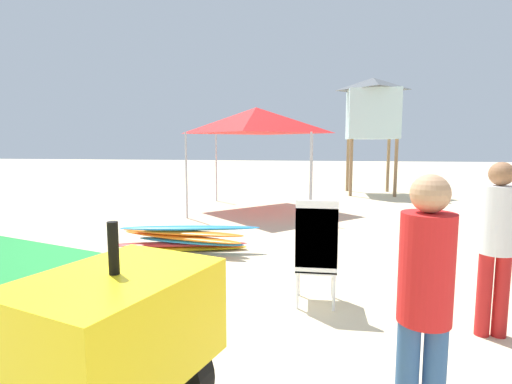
{
  "coord_description": "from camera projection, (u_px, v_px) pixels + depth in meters",
  "views": [
    {
      "loc": [
        1.31,
        -3.58,
        1.94
      ],
      "look_at": [
        0.27,
        3.46,
        1.06
      ],
      "focal_mm": 28.37,
      "sensor_mm": 36.0,
      "label": 1
    }
  ],
  "objects": [
    {
      "name": "surfboard_pile",
      "position": [
        184.0,
        238.0,
        7.18
      ],
      "size": [
        2.73,
        0.97,
        0.48
      ],
      "color": "yellow",
      "rests_on": "ground"
    },
    {
      "name": "stacked_plastic_chairs",
      "position": [
        316.0,
        245.0,
        4.73
      ],
      "size": [
        0.48,
        0.48,
        1.29
      ],
      "color": "white",
      "rests_on": "ground"
    },
    {
      "name": "popup_canopy",
      "position": [
        256.0,
        121.0,
        11.42
      ],
      "size": [
        3.19,
        3.19,
        2.93
      ],
      "color": "#B2B2B7",
      "rests_on": "ground"
    },
    {
      "name": "lifeguard_tower",
      "position": [
        372.0,
        109.0,
        15.02
      ],
      "size": [
        1.98,
        1.98,
        4.32
      ],
      "color": "olive",
      "rests_on": "ground"
    },
    {
      "name": "lifeguard_far_right",
      "position": [
        497.0,
        237.0,
        3.96
      ],
      "size": [
        0.32,
        0.32,
        1.75
      ],
      "color": "red",
      "rests_on": "ground"
    },
    {
      "name": "utility_cart",
      "position": [
        28.0,
        317.0,
        2.68
      ],
      "size": [
        2.79,
        1.96,
        1.5
      ],
      "color": "#197A2D",
      "rests_on": "ground"
    },
    {
      "name": "lifeguard_near_left",
      "position": [
        425.0,
        296.0,
        2.44
      ],
      "size": [
        0.32,
        0.32,
        1.75
      ],
      "color": "#33598C",
      "rests_on": "ground"
    },
    {
      "name": "ground",
      "position": [
        177.0,
        342.0,
        3.94
      ],
      "size": [
        80.0,
        80.0,
        0.0
      ],
      "primitive_type": "plane",
      "color": "beige"
    }
  ]
}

